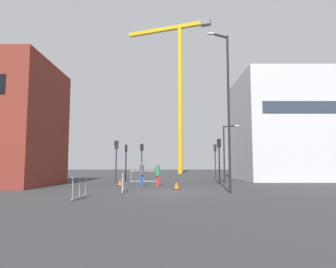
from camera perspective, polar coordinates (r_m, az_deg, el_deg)
The scene contains 17 objects.
ground at distance 18.18m, azimuth -0.05°, elevation -10.87°, with size 160.00×160.00×0.00m, color #333335.
office_block at distance 36.04m, azimuth 22.96°, elevation 0.89°, with size 12.62×10.93×10.97m.
construction_crane at distance 57.71m, azimuth 2.09°, elevation 10.71°, with size 15.77×6.83×28.05m.
streetlamp_tall at distance 18.27m, azimuth 11.08°, elevation 5.91°, with size 1.35×0.77×9.32m.
streetlamp_short at distance 28.14m, azimuth 11.00°, elevation -2.52°, with size 1.34×0.96×5.17m.
traffic_light_far at distance 30.65m, azimuth -7.69°, elevation -4.14°, with size 0.29×0.39×3.61m.
traffic_light_crosswalk at distance 32.33m, azimuth -4.76°, elevation -4.05°, with size 0.37×0.37×3.79m.
traffic_light_island at distance 26.16m, azimuth 9.69°, elevation -3.61°, with size 0.30×0.39×3.79m.
traffic_light_median at distance 27.39m, azimuth -9.49°, elevation -3.76°, with size 0.37×0.37×3.74m.
traffic_light_corner at distance 31.85m, azimuth 8.97°, elevation -4.06°, with size 0.27×0.38×3.72m.
pedestrian_walking at distance 23.85m, azimuth -4.75°, elevation -7.13°, with size 0.34×0.34×1.77m.
pedestrian_waiting at distance 22.89m, azimuth -1.80°, elevation -7.33°, with size 0.34×0.34×1.69m.
safety_barrier_rear at distance 15.28m, azimuth -16.04°, elevation -9.51°, with size 0.13×2.10×1.08m.
safety_barrier_front at distance 18.37m, azimuth -8.31°, elevation -8.99°, with size 0.35×2.34×1.08m.
safety_barrier_left_run at distance 28.42m, azimuth -4.40°, elevation -7.84°, with size 2.56×0.19×1.08m.
traffic_cone_striped at distance 20.63m, azimuth 1.73°, elevation -9.62°, with size 0.49×0.49×0.49m.
traffic_cone_orange at distance 24.28m, azimuth -8.81°, elevation -9.02°, with size 0.45×0.45×0.45m.
Camera 1 is at (0.06, -18.11, 1.64)m, focal length 32.64 mm.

